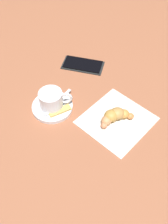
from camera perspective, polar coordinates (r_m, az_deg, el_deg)
The scene contains 8 objects.
ground_plane at distance 0.77m, azimuth 0.16°, elevation -1.67°, with size 1.80×1.80×0.00m, color #9B5A3C.
saucer at distance 0.80m, azimuth -6.80°, elevation 1.11°, with size 0.12×0.12×0.01m, color white.
espresso_cup at distance 0.78m, azimuth -6.96°, elevation 2.69°, with size 0.09×0.07×0.05m.
teaspoon at distance 0.79m, azimuth -6.64°, elevation 1.24°, with size 0.03×0.13×0.01m.
sugar_packet at distance 0.78m, azimuth -5.24°, elevation 0.29°, with size 0.07×0.02×0.01m, color tan.
napkin at distance 0.77m, azimuth 7.04°, elevation -1.75°, with size 0.18×0.18×0.00m, color silver.
croissant at distance 0.76m, azimuth 6.61°, elevation -0.83°, with size 0.09×0.10×0.03m.
cell_phone at distance 0.93m, azimuth -0.26°, elevation 10.11°, with size 0.15×0.10×0.01m.
Camera 1 is at (-0.22, 0.42, 0.61)m, focal length 42.54 mm.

